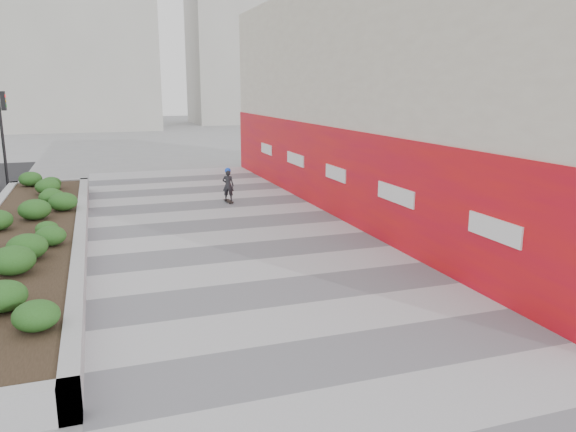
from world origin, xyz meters
name	(u,v)px	position (x,y,z in m)	size (l,w,h in m)	color
ground	(312,324)	(0.00, 0.00, 0.00)	(160.00, 160.00, 0.00)	gray
walkway	(266,274)	(0.00, 3.00, 0.01)	(8.00, 36.00, 0.01)	#A8A8AD
building	(404,97)	(6.98, 8.98, 3.98)	(6.04, 24.08, 8.00)	beige
planter	(27,235)	(-5.50, 7.00, 0.42)	(3.00, 18.00, 0.90)	#9E9EA0
traffic_signal_near	(3,125)	(-7.23, 17.50, 2.76)	(0.33, 0.28, 4.20)	black
distant_bldg_north_l	(72,30)	(-5.00, 55.00, 10.00)	(16.00, 12.00, 20.00)	#ADAAA3
distant_bldg_north_r	(249,22)	(15.00, 60.00, 12.00)	(14.00, 10.00, 24.00)	#ADAAA3
manhole_cover	(286,272)	(0.50, 3.00, 0.00)	(0.44, 0.44, 0.01)	#595654
skateboarder	(228,185)	(1.07, 11.57, 0.68)	(0.52, 0.73, 1.34)	beige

